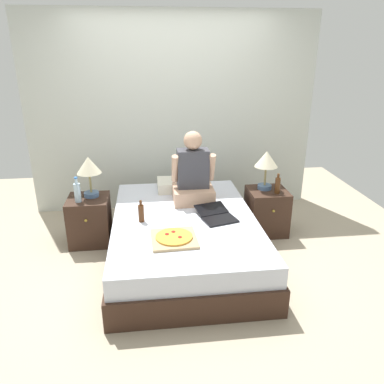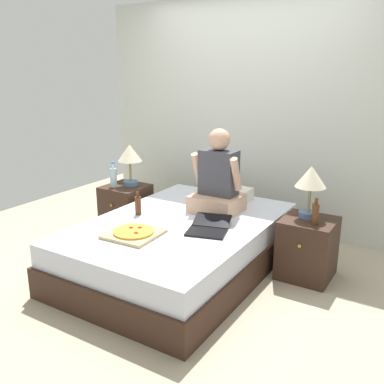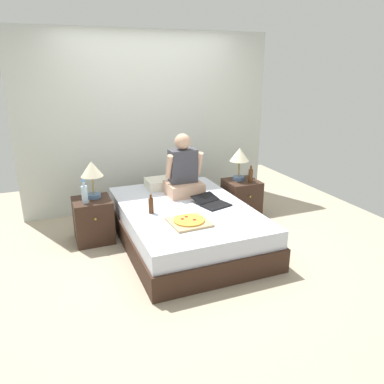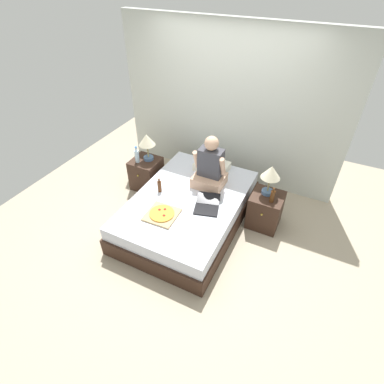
% 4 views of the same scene
% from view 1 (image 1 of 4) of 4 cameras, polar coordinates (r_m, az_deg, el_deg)
% --- Properties ---
extents(ground_plane, '(5.67, 5.67, 0.00)m').
position_cam_1_polar(ground_plane, '(4.01, -1.13, -9.74)').
color(ground_plane, tan).
extents(wall_back, '(3.67, 0.12, 2.50)m').
position_cam_1_polar(wall_back, '(4.93, -2.95, 11.71)').
color(wall_back, silver).
rests_on(wall_back, ground).
extents(bed, '(1.46, 2.15, 0.46)m').
position_cam_1_polar(bed, '(3.90, -1.15, -6.90)').
color(bed, '#382319').
rests_on(bed, ground).
extents(nightstand_left, '(0.44, 0.47, 0.53)m').
position_cam_1_polar(nightstand_left, '(4.33, -15.31, -4.15)').
color(nightstand_left, '#382319').
rests_on(nightstand_left, ground).
extents(lamp_on_left_nightstand, '(0.26, 0.26, 0.45)m').
position_cam_1_polar(lamp_on_left_nightstand, '(4.16, -15.45, 3.54)').
color(lamp_on_left_nightstand, '#4C6B93').
rests_on(lamp_on_left_nightstand, nightstand_left).
extents(water_bottle, '(0.07, 0.07, 0.28)m').
position_cam_1_polar(water_bottle, '(4.11, -17.07, 0.01)').
color(water_bottle, silver).
rests_on(water_bottle, nightstand_left).
extents(nightstand_right, '(0.44, 0.47, 0.53)m').
position_cam_1_polar(nightstand_right, '(4.48, 11.28, -2.89)').
color(nightstand_right, '#382319').
rests_on(nightstand_right, ground).
extents(lamp_on_right_nightstand, '(0.26, 0.26, 0.45)m').
position_cam_1_polar(lamp_on_right_nightstand, '(4.31, 11.26, 4.54)').
color(lamp_on_right_nightstand, '#4C6B93').
rests_on(lamp_on_right_nightstand, nightstand_right).
extents(beer_bottle, '(0.06, 0.06, 0.23)m').
position_cam_1_polar(beer_bottle, '(4.28, 12.91, 1.03)').
color(beer_bottle, '#512D14').
rests_on(beer_bottle, nightstand_right).
extents(pillow, '(0.52, 0.34, 0.12)m').
position_cam_1_polar(pillow, '(4.50, -1.94, 1.13)').
color(pillow, silver).
rests_on(pillow, bed).
extents(person_seated, '(0.47, 0.40, 0.78)m').
position_cam_1_polar(person_seated, '(4.10, 0.15, 2.45)').
color(person_seated, tan).
rests_on(person_seated, bed).
extents(laptop, '(0.42, 0.48, 0.07)m').
position_cam_1_polar(laptop, '(3.77, 3.83, -3.69)').
color(laptop, black).
rests_on(laptop, bed).
extents(pizza_box, '(0.42, 0.42, 0.05)m').
position_cam_1_polar(pizza_box, '(3.35, -2.75, -7.04)').
color(pizza_box, tan).
rests_on(pizza_box, bed).
extents(beer_bottle_on_bed, '(0.06, 0.06, 0.22)m').
position_cam_1_polar(beer_bottle_on_bed, '(3.69, -7.75, -3.16)').
color(beer_bottle_on_bed, '#4C2811').
rests_on(beer_bottle_on_bed, bed).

